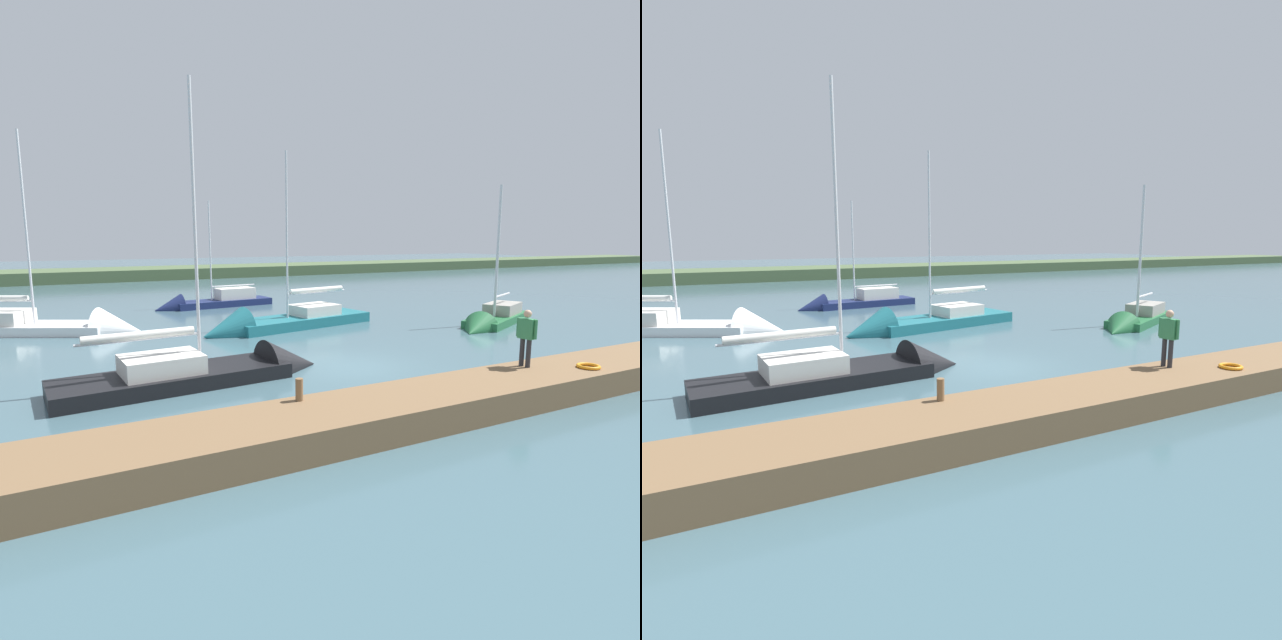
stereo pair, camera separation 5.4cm
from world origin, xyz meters
TOP-DOWN VIEW (x-y plane):
  - ground_plane at (0.00, 0.00)m, footprint 200.00×200.00m
  - far_shoreline at (0.00, -44.31)m, footprint 180.00×8.00m
  - dock_pier at (0.00, 5.46)m, footprint 27.66×2.29m
  - mooring_post_near at (4.15, 4.66)m, footprint 0.18×0.18m
  - life_ring_buoy at (-4.72, 5.92)m, footprint 0.66×0.66m
  - sailboat_far_right at (9.36, -12.07)m, footprint 9.97×6.70m
  - sailboat_far_left at (-10.92, -3.76)m, footprint 7.08×4.67m
  - sailboat_near_dock at (4.58, -0.50)m, footprint 8.75×2.86m
  - sailboat_outer_mooring at (0.35, -17.63)m, footprint 7.97×2.69m
  - sailboat_inner_slip at (-0.38, -8.00)m, footprint 9.65×4.13m
  - person_on_dock at (-3.16, 4.93)m, footprint 0.29×0.64m

SIDE VIEW (x-z plane):
  - ground_plane at x=0.00m, z-range 0.00..0.00m
  - far_shoreline at x=0.00m, z-range -1.20..1.20m
  - sailboat_near_dock at x=4.58m, z-range -4.99..5.24m
  - sailboat_far_left at x=-10.92m, z-range -3.89..4.20m
  - sailboat_outer_mooring at x=0.35m, z-range -3.76..4.07m
  - sailboat_inner_slip at x=-0.38m, z-range -4.75..5.09m
  - sailboat_far_right at x=9.36m, z-range -5.06..5.46m
  - dock_pier at x=0.00m, z-range 0.00..0.74m
  - life_ring_buoy at x=-4.72m, z-range 0.74..0.84m
  - mooring_post_near at x=4.15m, z-range 0.74..1.28m
  - person_on_dock at x=-3.16m, z-range 0.87..2.59m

